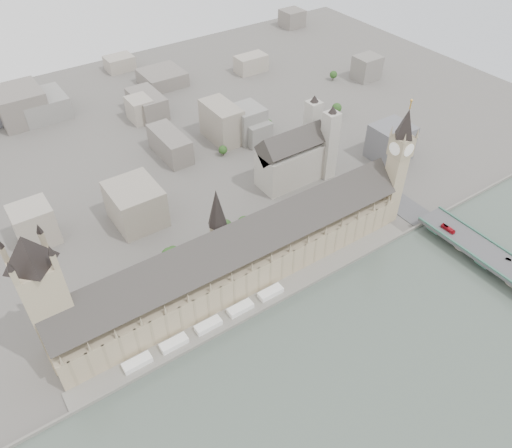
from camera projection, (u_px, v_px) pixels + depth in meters
ground at (253, 296)px, 349.14m from camera, size 900.00×900.00×0.00m
embankment_wall at (265, 309)px, 338.80m from camera, size 600.00×1.50×3.00m
river_terrace at (259, 302)px, 343.81m from camera, size 270.00×15.00×2.00m
terrace_tents at (208, 325)px, 325.09m from camera, size 118.00×7.00×4.00m
palace_of_westminster at (237, 257)px, 346.57m from camera, size 265.00×40.73×55.44m
elizabeth_tower at (398, 159)px, 374.99m from camera, size 17.00×17.00×107.50m
victoria_tower at (45, 296)px, 277.17m from camera, size 30.00×30.00×100.00m
central_tower at (217, 219)px, 323.18m from camera, size 13.00×13.00×48.00m
westminster_bridge at (506, 271)px, 360.32m from camera, size 25.00×325.00×10.25m
westminster_abbey at (297, 155)px, 439.33m from camera, size 68.00×36.00×64.00m
city_skyline_inland at (113, 126)px, 489.57m from camera, size 720.00×360.00×38.00m
park_trees at (198, 245)px, 377.40m from camera, size 110.00×30.00×15.00m
red_bus_north at (448, 229)px, 385.23m from camera, size 3.17×11.92×3.30m
car_silver at (508, 259)px, 361.40m from camera, size 2.94×4.22×1.32m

